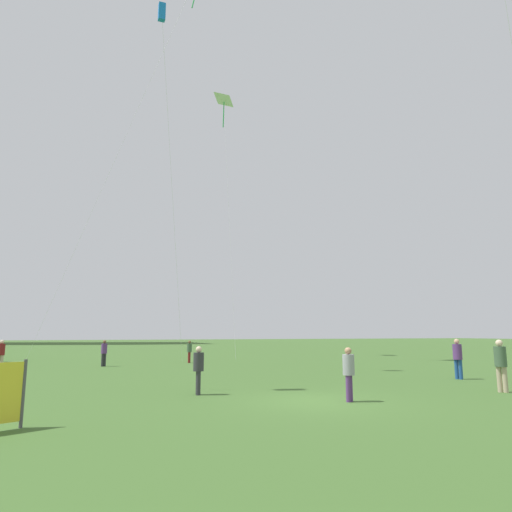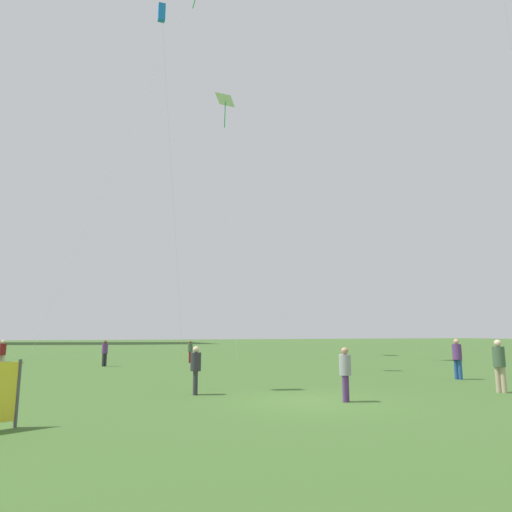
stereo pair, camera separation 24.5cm
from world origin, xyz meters
name	(u,v)px [view 1 (the left image)]	position (x,y,z in m)	size (l,w,h in m)	color
ground	(318,401)	(0.00, 0.00, 0.00)	(280.00, 280.00, 0.00)	#3D6028
person_standing_0	(104,351)	(-5.83, 18.43, 0.96)	(0.37, 0.37, 1.67)	#2D2D33
person_standing_1	(189,350)	(0.10, 20.07, 0.91)	(0.35, 0.35, 1.57)	maroon
person_standing_2	(1,352)	(-11.60, 17.50, 0.99)	(0.38, 0.38, 1.72)	tan
person_standing_3	(458,356)	(9.44, 4.01, 1.07)	(0.41, 0.41, 1.85)	#1E478C
person_standing_4	(349,370)	(0.89, -0.40, 0.96)	(0.37, 0.37, 1.67)	#593372
person_standing_5	(501,362)	(7.33, -0.31, 1.09)	(0.42, 0.42, 1.88)	tan
person_standing_6	(198,367)	(-3.20, 2.82, 0.96)	(0.37, 0.37, 1.66)	#2D2D33
kite_flying_0	(162,16)	(-3.67, 12.66, 21.52)	(3.96, 10.02, 22.27)	silver
kite_flying_4	(224,103)	(4.84, 28.54, 25.26)	(2.10, 6.46, 25.99)	silver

